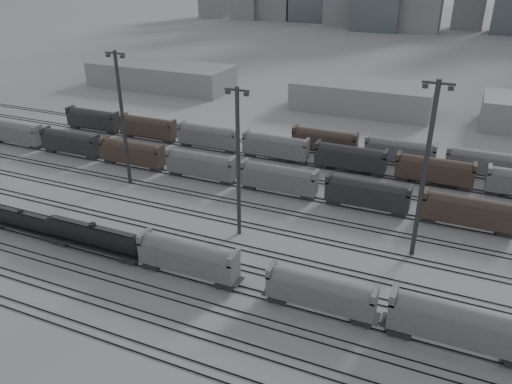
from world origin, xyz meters
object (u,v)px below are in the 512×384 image
at_px(tank_car_b, 94,236).
at_px(hopper_car_a, 188,257).
at_px(hopper_car_c, 461,323).
at_px(tank_car_a, 23,220).
at_px(light_mast_c, 238,161).
at_px(hopper_car_b, 321,291).

height_order(tank_car_b, hopper_car_a, hopper_car_a).
bearing_deg(hopper_car_a, hopper_car_c, -0.00).
bearing_deg(hopper_car_a, tank_car_a, 180.00).
height_order(tank_car_b, hopper_car_c, hopper_car_c).
bearing_deg(light_mast_c, tank_car_b, -142.50).
xyz_separation_m(tank_car_a, tank_car_b, (14.85, 0.00, 0.45)).
height_order(tank_car_a, hopper_car_b, hopper_car_b).
bearing_deg(tank_car_a, hopper_car_c, -0.00).
height_order(hopper_car_a, light_mast_c, light_mast_c).
xyz_separation_m(tank_car_a, light_mast_c, (32.99, 13.92, 10.76)).
relative_size(tank_car_b, hopper_car_a, 1.27).
distance_m(tank_car_b, hopper_car_c, 52.99).
distance_m(hopper_car_a, light_mast_c, 17.04).
relative_size(tank_car_a, hopper_car_b, 1.13).
relative_size(hopper_car_b, light_mast_c, 0.58).
distance_m(tank_car_a, hopper_car_c, 67.85).
bearing_deg(hopper_car_c, tank_car_b, 180.00).
bearing_deg(tank_car_b, hopper_car_b, 0.00).
relative_size(hopper_car_a, light_mast_c, 0.61).
distance_m(tank_car_a, tank_car_b, 14.86).
height_order(tank_car_a, hopper_car_a, hopper_car_a).
height_order(hopper_car_a, hopper_car_c, hopper_car_c).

